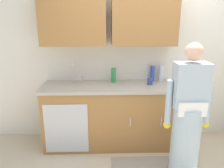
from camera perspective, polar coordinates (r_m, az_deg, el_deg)
kitchen_wall_with_uppers at (r=3.41m, az=6.21°, el=9.85°), size 4.80×0.44×2.70m
counter_cabinet at (r=3.36m, az=-0.75°, el=-8.35°), size 1.90×0.62×0.90m
countertop at (r=3.20m, az=-0.73°, el=-0.64°), size 1.96×0.66×0.04m
sink at (r=3.23m, az=-9.46°, el=-0.57°), size 0.50×0.36×0.35m
person_at_sink at (r=2.77m, az=18.88°, el=-9.31°), size 0.55×0.34×1.62m
floor_mat at (r=3.06m, az=7.88°, el=-20.84°), size 0.80×0.50×0.01m
bottle_soap at (r=3.31m, az=0.38°, el=2.27°), size 0.07×0.07×0.22m
bottle_water_tall at (r=3.46m, az=10.46°, el=2.71°), size 0.07×0.07×0.23m
bottle_water_short at (r=3.46m, az=12.64°, el=2.87°), size 0.08×0.08×0.26m
cup_by_sink at (r=3.25m, az=9.78°, el=0.66°), size 0.08×0.08×0.10m
knife_on_counter at (r=3.42m, az=6.02°, el=0.77°), size 0.18×0.19×0.01m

